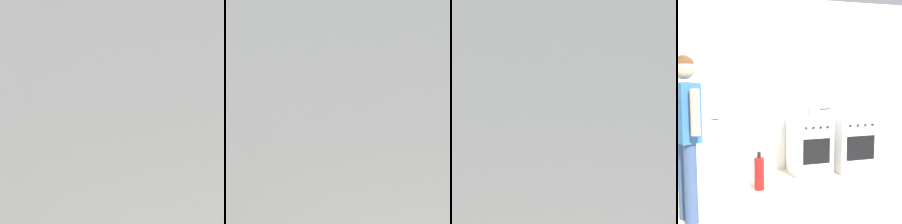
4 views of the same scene
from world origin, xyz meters
TOP-DOWN VIEW (x-y plane):
  - ground_plane at (0.00, 0.00)m, footprint 8.00×8.00m
  - back_wall at (0.00, 1.95)m, footprint 6.00×0.10m
  - side_wall_left at (-2.60, 0.40)m, footprint 0.10×3.10m
  - counter_unit at (-1.35, 1.20)m, footprint 1.30×0.70m
  - oven_left at (0.35, 1.58)m, footprint 0.54×0.62m
  - oven_right at (1.05, 1.58)m, footprint 0.60×0.62m
  - pot at (0.44, 1.60)m, footprint 0.36×0.18m
  - knife_carving at (-0.95, 1.38)m, footprint 0.32×0.15m
  - knife_utility at (-1.76, 1.11)m, footprint 0.25×0.11m
  - person at (-1.42, 0.42)m, footprint 0.31×0.54m
  - fire_extinguisher at (-0.52, 1.10)m, footprint 0.13×0.13m

SIDE VIEW (x-z plane):
  - ground_plane at x=0.00m, z-range 0.00..0.00m
  - fire_extinguisher at x=-0.52m, z-range -0.03..0.47m
  - oven_left at x=0.35m, z-range 0.00..0.85m
  - oven_right at x=1.05m, z-range 0.00..0.85m
  - counter_unit at x=-1.35m, z-range 0.00..0.90m
  - knife_carving at x=-0.95m, z-range 0.90..0.91m
  - knife_utility at x=-1.76m, z-range 0.90..0.91m
  - pot at x=0.44m, z-range 0.85..0.98m
  - person at x=-1.42m, z-range 0.17..1.86m
  - back_wall at x=0.00m, z-range 0.00..2.60m
  - side_wall_left at x=-2.60m, z-range 0.00..2.60m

